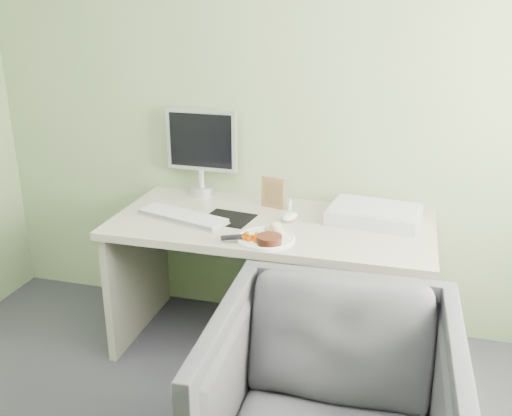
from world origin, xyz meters
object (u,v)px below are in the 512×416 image
(desk, at_px, (271,255))
(desk_chair, at_px, (330,415))
(plate, at_px, (266,239))
(scanner, at_px, (374,215))
(monitor, at_px, (202,147))

(desk, distance_m, desk_chair, 1.05)
(desk, xyz_separation_m, plate, (0.03, -0.24, 0.19))
(scanner, bearing_deg, desk_chair, -85.71)
(monitor, bearing_deg, desk_chair, -52.26)
(desk_chair, bearing_deg, desk, 114.26)
(monitor, bearing_deg, scanner, -9.06)
(scanner, distance_m, monitor, 1.02)
(monitor, distance_m, desk_chair, 1.67)
(plate, height_order, desk_chair, desk_chair)
(plate, height_order, monitor, monitor)
(monitor, bearing_deg, plate, -45.96)
(desk, height_order, scanner, scanner)
(scanner, bearing_deg, monitor, 176.62)
(desk, height_order, desk_chair, desk_chair)
(desk, relative_size, monitor, 3.27)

